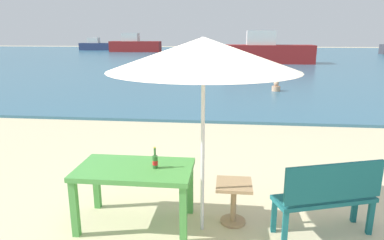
# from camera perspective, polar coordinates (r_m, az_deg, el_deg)

# --- Properties ---
(ground_plane) EXTENTS (120.00, 120.00, 0.00)m
(ground_plane) POSITION_cam_1_polar(r_m,az_deg,el_deg) (4.42, 0.87, -17.54)
(ground_plane) COLOR beige
(sea_water) EXTENTS (120.00, 50.00, 0.08)m
(sea_water) POSITION_cam_1_polar(r_m,az_deg,el_deg) (33.82, 5.59, 10.41)
(sea_water) COLOR #386B84
(sea_water) RESTS_ON ground_plane
(picnic_table_green) EXTENTS (1.40, 0.80, 0.76)m
(picnic_table_green) POSITION_cam_1_polar(r_m,az_deg,el_deg) (4.25, -9.59, -9.21)
(picnic_table_green) COLOR #4C9E47
(picnic_table_green) RESTS_ON ground_plane
(beer_bottle_amber) EXTENTS (0.07, 0.07, 0.26)m
(beer_bottle_amber) POSITION_cam_1_polar(r_m,az_deg,el_deg) (4.11, -6.23, -6.83)
(beer_bottle_amber) COLOR #2D662D
(beer_bottle_amber) RESTS_ON picnic_table_green
(patio_umbrella) EXTENTS (2.10, 2.10, 2.30)m
(patio_umbrella) POSITION_cam_1_polar(r_m,az_deg,el_deg) (3.71, 1.95, 11.00)
(patio_umbrella) COLOR silver
(patio_umbrella) RESTS_ON ground_plane
(side_table_wood) EXTENTS (0.44, 0.44, 0.54)m
(side_table_wood) POSITION_cam_1_polar(r_m,az_deg,el_deg) (4.37, 7.02, -12.72)
(side_table_wood) COLOR tan
(side_table_wood) RESTS_ON ground_plane
(bench_teal_center) EXTENTS (1.25, 0.71, 0.95)m
(bench_teal_center) POSITION_cam_1_polar(r_m,az_deg,el_deg) (4.28, 21.92, -11.51)
(bench_teal_center) COLOR #196066
(bench_teal_center) RESTS_ON ground_plane
(swimmer_person) EXTENTS (0.34, 0.34, 0.41)m
(swimmer_person) POSITION_cam_1_polar(r_m,az_deg,el_deg) (14.09, 13.97, 5.39)
(swimmer_person) COLOR tan
(swimmer_person) RESTS_ON sea_water
(boat_ferry) EXTENTS (6.37, 1.74, 2.32)m
(boat_ferry) POSITION_cam_1_polar(r_m,az_deg,el_deg) (44.30, -9.63, 12.33)
(boat_ferry) COLOR maroon
(boat_ferry) RESTS_ON sea_water
(boat_cargo_ship) EXTENTS (6.82, 1.86, 2.48)m
(boat_cargo_ship) POSITION_cam_1_polar(r_m,az_deg,el_deg) (27.41, 12.52, 11.18)
(boat_cargo_ship) COLOR maroon
(boat_cargo_ship) RESTS_ON sea_water
(boat_sailboat) EXTENTS (4.73, 1.29, 1.72)m
(boat_sailboat) POSITION_cam_1_polar(r_m,az_deg,el_deg) (49.81, -15.78, 11.96)
(boat_sailboat) COLOR navy
(boat_sailboat) RESTS_ON sea_water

